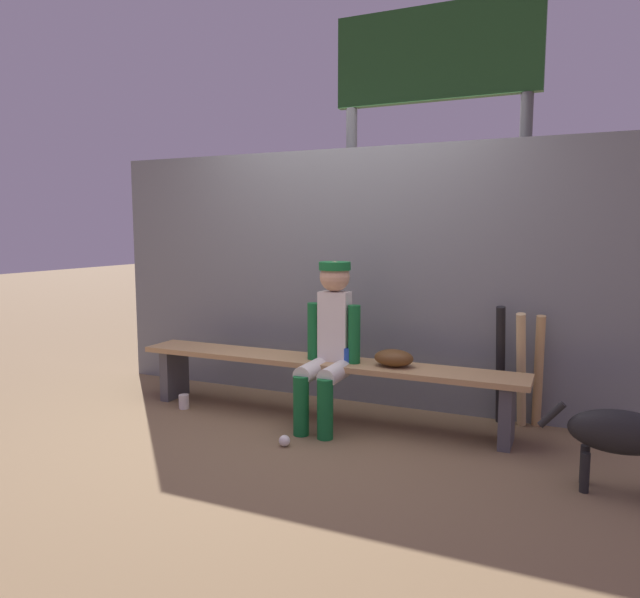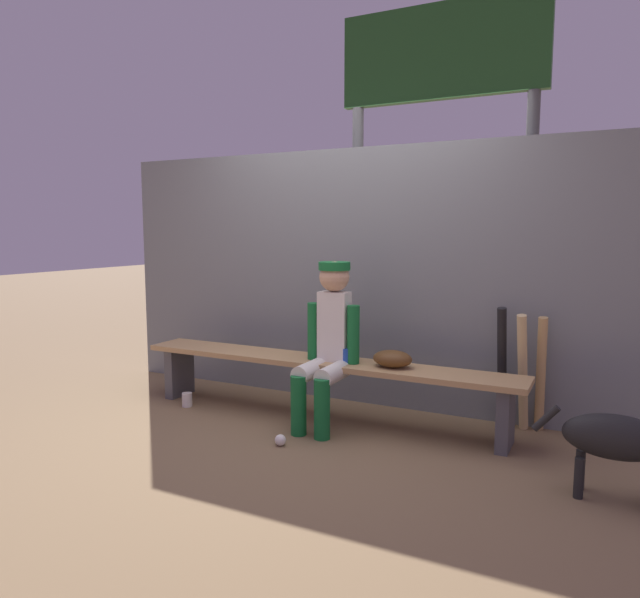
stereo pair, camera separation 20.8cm
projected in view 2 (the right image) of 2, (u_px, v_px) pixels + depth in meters
ground_plane at (320, 418)px, 4.35m from camera, size 30.00×30.00×0.00m
chainlink_fence at (349, 277)px, 4.69m from camera, size 4.37×0.03×2.05m
dugout_bench at (320, 371)px, 4.31m from camera, size 2.98×0.36×0.45m
player_seated at (328, 338)px, 4.12m from camera, size 0.41×0.55×1.18m
baseball_glove at (392, 359)px, 4.03m from camera, size 0.28×0.20×0.12m
bat_aluminum_black at (502, 368)px, 4.08m from camera, size 0.07×0.22×0.88m
bat_wood_natural at (523, 373)px, 3.99m from camera, size 0.09×0.25×0.85m
bat_wood_tan at (541, 374)px, 4.01m from camera, size 0.08×0.18×0.82m
baseball at (280, 440)px, 3.79m from camera, size 0.07×0.07×0.07m
cup_on_ground at (187, 400)px, 4.63m from camera, size 0.08×0.08×0.11m
cup_on_bench at (347, 355)px, 4.16m from camera, size 0.08×0.08×0.11m
scoreboard at (447, 107)px, 4.82m from camera, size 2.00×0.27×3.51m
dog at (628, 440)px, 2.97m from camera, size 0.84×0.20×0.49m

